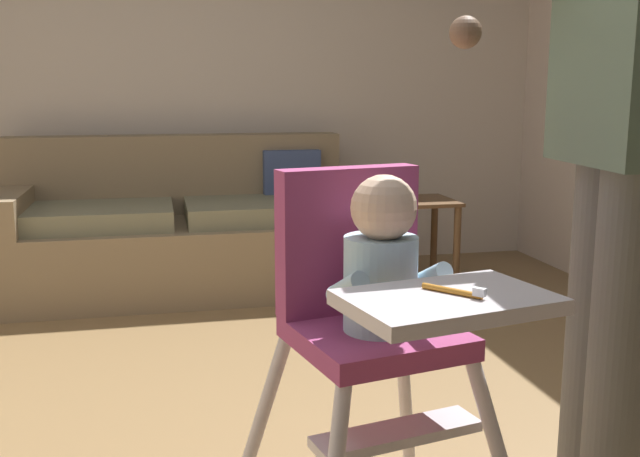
{
  "coord_description": "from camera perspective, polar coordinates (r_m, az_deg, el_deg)",
  "views": [
    {
      "loc": [
        -0.29,
        -2.07,
        1.13
      ],
      "look_at": [
        0.11,
        -0.28,
        0.78
      ],
      "focal_mm": 41.17,
      "sensor_mm": 36.0,
      "label": 1
    }
  ],
  "objects": [
    {
      "name": "wall_far",
      "position": [
        4.69,
        -9.27,
        12.24
      ],
      "size": [
        5.17,
        0.06,
        2.51
      ],
      "primitive_type": "cube",
      "color": "beige",
      "rests_on": "ground"
    },
    {
      "name": "couch",
      "position": [
        4.24,
        -10.77,
        -0.23
      ],
      "size": [
        1.97,
        0.86,
        0.86
      ],
      "rotation": [
        0.0,
        0.0,
        -1.57
      ],
      "color": "#887253",
      "rests_on": "ground"
    },
    {
      "name": "high_chair",
      "position": [
        1.72,
        4.33,
        -5.18
      ],
      "size": [
        0.71,
        0.81,
        0.95
      ],
      "rotation": [
        0.0,
        0.0,
        -1.37
      ],
      "color": "silver",
      "rests_on": "ground"
    },
    {
      "name": "adult_standing",
      "position": [
        1.85,
        22.22,
        5.88
      ],
      "size": [
        0.51,
        0.53,
        1.75
      ],
      "rotation": [
        0.0,
        0.0,
        3.05
      ],
      "color": "#616058",
      "rests_on": "ground"
    },
    {
      "name": "toy_ball_second",
      "position": [
        3.34,
        23.2,
        -8.54
      ],
      "size": [
        0.15,
        0.15,
        0.15
      ],
      "primitive_type": "sphere",
      "color": "green",
      "rests_on": "ground"
    },
    {
      "name": "side_table",
      "position": [
        4.16,
        7.57,
        0.34
      ],
      "size": [
        0.4,
        0.4,
        0.52
      ],
      "color": "brown",
      "rests_on": "ground"
    },
    {
      "name": "sippy_cup",
      "position": [
        4.11,
        7.03,
        2.92
      ],
      "size": [
        0.07,
        0.07,
        0.1
      ],
      "primitive_type": "cylinder",
      "color": "orange",
      "rests_on": "side_table"
    }
  ]
}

